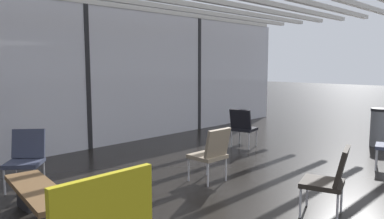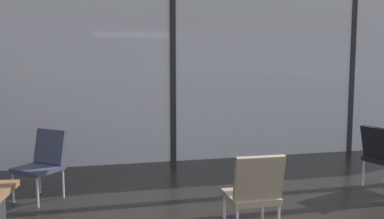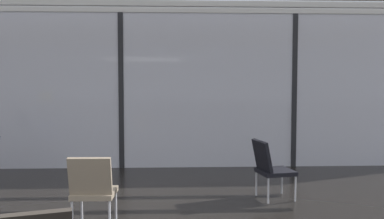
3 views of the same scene
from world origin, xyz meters
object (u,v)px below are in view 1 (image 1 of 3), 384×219
(lounge_chair_4, at_px, (212,151))
(lounge_chair_5, at_px, (243,125))
(lounge_chair_3, at_px, (330,177))
(trash_bin, at_px, (379,127))
(waiting_bench, at_px, (38,197))
(parked_airplane, at_px, (44,57))
(lounge_chair_2, at_px, (26,155))

(lounge_chair_4, xyz_separation_m, lounge_chair_5, (2.34, 1.12, 0.00))
(lounge_chair_3, distance_m, trash_bin, 4.67)
(waiting_bench, bearing_deg, lounge_chair_3, -122.24)
(parked_airplane, height_order, trash_bin, parked_airplane)
(lounge_chair_2, bearing_deg, lounge_chair_3, -19.16)
(lounge_chair_2, height_order, waiting_bench, lounge_chair_2)
(lounge_chair_5, relative_size, trash_bin, 1.01)
(lounge_chair_4, height_order, waiting_bench, lounge_chair_4)
(lounge_chair_4, height_order, lounge_chair_5, same)
(waiting_bench, bearing_deg, lounge_chair_5, -72.55)
(lounge_chair_2, height_order, lounge_chair_5, same)
(lounge_chair_5, distance_m, trash_bin, 3.11)
(lounge_chair_5, height_order, waiting_bench, lounge_chair_5)
(lounge_chair_2, bearing_deg, trash_bin, 18.13)
(lounge_chair_5, bearing_deg, lounge_chair_4, 103.94)
(trash_bin, bearing_deg, lounge_chair_5, 136.53)
(lounge_chair_3, distance_m, lounge_chair_5, 3.82)
(lounge_chair_5, relative_size, waiting_bench, 0.52)
(parked_airplane, relative_size, lounge_chair_3, 14.68)
(lounge_chair_2, relative_size, lounge_chair_3, 1.00)
(lounge_chair_2, distance_m, lounge_chair_5, 4.52)
(lounge_chair_3, xyz_separation_m, lounge_chair_4, (-0.00, 1.90, 0.00))
(waiting_bench, bearing_deg, lounge_chair_2, -9.20)
(parked_airplane, height_order, lounge_chair_5, parked_airplane)
(waiting_bench, bearing_deg, trash_bin, -92.27)
(lounge_chair_5, bearing_deg, lounge_chair_2, 69.44)
(lounge_chair_5, bearing_deg, trash_bin, -145.20)
(waiting_bench, bearing_deg, parked_airplane, -16.78)
(lounge_chair_4, bearing_deg, parked_airplane, -97.93)
(lounge_chair_3, bearing_deg, lounge_chair_2, -76.36)
(lounge_chair_2, xyz_separation_m, lounge_chair_3, (2.14, -3.72, 0.00))
(lounge_chair_2, height_order, lounge_chair_4, same)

